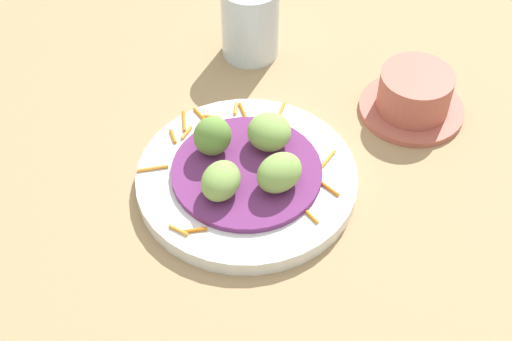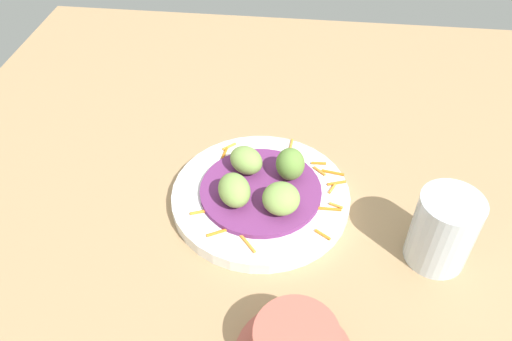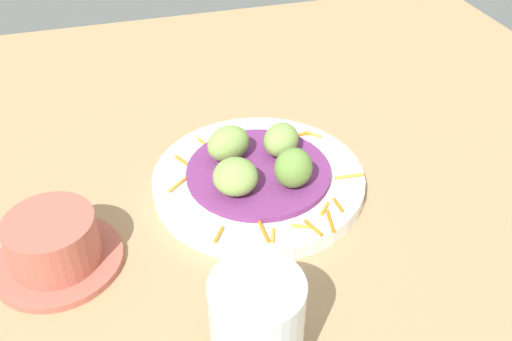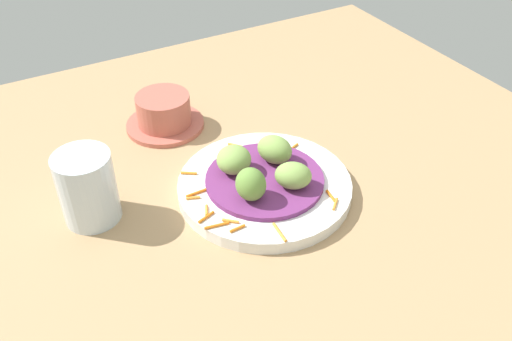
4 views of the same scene
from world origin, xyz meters
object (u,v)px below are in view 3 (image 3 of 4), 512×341
Objects in this scene: guac_scoop_center at (281,140)px; guac_scoop_right at (228,143)px; guac_scoop_back at (236,177)px; water_glass at (257,328)px; main_plate at (259,182)px; terracotta_bowl at (54,245)px; guac_scoop_left at (292,168)px.

guac_scoop_center is 0.95× the size of guac_scoop_right.
water_glass reaches higher than guac_scoop_back.
terracotta_bowl reaches higher than main_plate.
main_plate is at bearing 73.08° from water_glass.
guac_scoop_right is (-6.36, 0.77, 0.19)cm from guac_scoop_center.
guac_scoop_left is 0.88× the size of guac_scoop_right.
terracotta_bowl is at bearing 133.57° from water_glass.
main_plate is 24.45cm from water_glass.
guac_scoop_right reaches higher than terracotta_bowl.
terracotta_bowl is 1.28× the size of water_glass.
terracotta_bowl is at bearing -170.94° from guac_scoop_back.
water_glass is at bearing -46.43° from terracotta_bowl.
main_plate is 5.26× the size of guac_scoop_left.
terracotta_bowl is (-19.72, -3.15, -2.06)cm from guac_scoop_back.
guac_scoop_back is at bearing 80.34° from water_glass.
guac_scoop_center reaches higher than main_plate.
water_glass reaches higher than guac_scoop_center.
main_plate is 2.45× the size of water_glass.
main_plate is 4.63× the size of guac_scoop_right.
guac_scoop_back is 0.38× the size of terracotta_bowl.
guac_scoop_back is 20.08cm from terracotta_bowl.
guac_scoop_center is at bearing 18.03° from terracotta_bowl.
terracotta_bowl is (-20.49, -9.51, -2.12)cm from guac_scoop_right.
guac_scoop_right is 0.53× the size of water_glass.
guac_scoop_left reaches higher than guac_scoop_center.
water_glass is (-9.81, -19.48, 0.06)cm from guac_scoop_left.
guac_scoop_back reaches higher than main_plate.
guac_scoop_left is at bearing 5.21° from terracotta_bowl.
guac_scoop_center is at bearing 67.75° from water_glass.
guac_scoop_right is (-2.80, 3.56, 3.79)cm from main_plate.
guac_scoop_center is at bearing 38.12° from guac_scoop_back.
terracotta_bowl is 23.75cm from water_glass.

